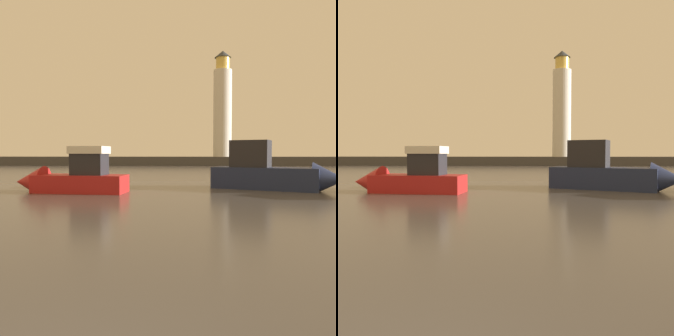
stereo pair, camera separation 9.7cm
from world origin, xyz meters
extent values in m
plane|color=#4C4742|center=(0.00, 30.74, 0.00)|extent=(220.00, 220.00, 0.00)
cube|color=#423F3D|center=(0.00, 61.49, 0.80)|extent=(85.63, 5.66, 1.59)
cylinder|color=silver|center=(8.75, 61.49, 9.34)|extent=(3.27, 3.27, 15.50)
cylinder|color=#F2CC59|center=(8.75, 61.49, 18.17)|extent=(2.46, 2.46, 2.17)
cone|color=#33383D|center=(8.75, 61.49, 19.88)|extent=(2.95, 2.95, 1.24)
cube|color=#1E284C|center=(6.25, 19.65, 0.66)|extent=(6.49, 4.40, 1.33)
cone|color=#1E284C|center=(9.53, 18.14, 0.73)|extent=(2.41, 2.47, 1.90)
cube|color=#232328|center=(5.46, 20.01, 2.16)|extent=(2.72, 2.33, 1.66)
cube|color=#B21E1E|center=(-4.46, 17.49, 0.49)|extent=(5.31, 2.56, 0.99)
cone|color=#B21E1E|center=(-7.47, 17.88, 0.54)|extent=(1.95, 2.05, 1.84)
cube|color=#232328|center=(-3.93, 17.42, 1.57)|extent=(1.95, 1.61, 1.17)
cube|color=silver|center=(-3.93, 17.42, 2.37)|extent=(2.14, 1.77, 0.41)
camera|label=1|loc=(1.08, -1.75, 2.17)|focal=37.30mm
camera|label=2|loc=(1.18, -1.74, 2.17)|focal=37.30mm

